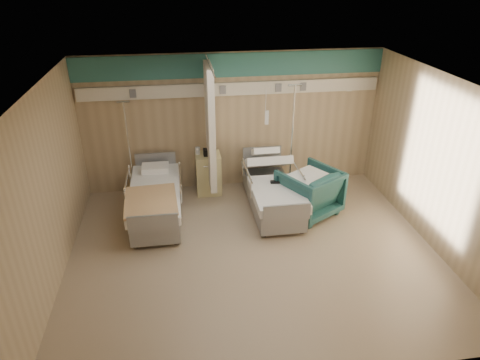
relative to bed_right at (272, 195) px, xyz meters
name	(u,v)px	position (x,y,z in m)	size (l,w,h in m)	color
ground	(253,252)	(-0.60, -1.30, -0.32)	(6.00, 5.00, 0.00)	gray
room_walls	(250,142)	(-0.63, -1.05, 1.55)	(6.04, 5.04, 2.82)	tan
bed_right	(272,195)	(0.00, 0.00, 0.00)	(1.00, 2.16, 0.63)	white
bed_left	(156,204)	(-2.20, 0.00, 0.00)	(1.00, 2.16, 0.63)	white
bedside_cabinet	(208,173)	(-1.15, 0.90, 0.11)	(0.50, 0.48, 0.85)	#CCBF7F
visitor_armchair	(309,192)	(0.65, -0.21, 0.14)	(0.97, 1.00, 0.91)	#1E4B4A
waffle_blanket	(310,168)	(0.63, -0.21, 0.63)	(0.66, 0.59, 0.07)	white
iv_stand_right	(290,170)	(0.54, 0.76, 0.14)	(0.40, 0.40, 2.24)	silver
iv_stand_left	(133,177)	(-2.68, 0.98, 0.09)	(0.36, 0.36, 1.99)	silver
call_remote	(275,182)	(0.02, -0.10, 0.34)	(0.19, 0.08, 0.04)	black
tan_blanket	(151,201)	(-2.25, -0.46, 0.33)	(0.88, 1.10, 0.04)	tan
toiletry_bag	(209,152)	(-1.12, 0.86, 0.60)	(0.24, 0.15, 0.13)	black
white_cup	(198,151)	(-1.35, 0.95, 0.61)	(0.10, 0.10, 0.14)	white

